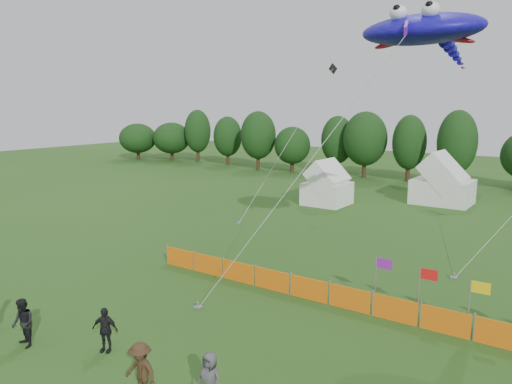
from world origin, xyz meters
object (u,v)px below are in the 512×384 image
Objects in this scene: spectator_c at (141,372)px; spectator_d at (105,330)px; tent_right at (443,184)px; spectator_b at (23,323)px; spectator_e at (210,379)px; stingray_kite at (425,31)px; tent_left at (327,186)px; barrier_fence at (349,299)px.

spectator_d is (-3.35, 1.34, -0.10)m from spectator_c.
spectator_d is (-2.64, -34.50, -0.95)m from tent_right.
spectator_b reaches higher than spectator_d.
tent_right reaches higher than spectator_e.
spectator_c is at bearing -104.58° from stingray_kite.
stingray_kite is (4.34, -21.92, 10.19)m from tent_right.
spectator_b is (2.86, -29.82, -0.70)m from tent_left.
tent_left is 0.24× the size of stingray_kite.
tent_left reaches higher than barrier_fence.
spectator_d is at bearing -119.00° from stingray_kite.
barrier_fence is at bearing -83.42° from tent_right.
stingray_kite is (12.56, -15.74, 10.36)m from tent_left.
stingray_kite is at bearing 37.28° from spectator_d.
tent_left is at bearing 108.30° from spectator_b.
stingray_kite is at bearing 75.89° from spectator_c.
spectator_c reaches higher than spectator_e.
barrier_fence is at bearing 85.44° from spectator_e.
spectator_b reaches higher than spectator_e.
spectator_b is (-5.36, -35.99, -0.86)m from tent_right.
tent_left is at bearing 77.43° from spectator_d.
stingray_kite is at bearing -78.81° from tent_right.
tent_left is 0.72× the size of tent_right.
tent_right is 34.98m from spectator_e.
spectator_c is at bearing -73.24° from tent_left.
tent_right is at bearing 96.58° from barrier_fence.
stingray_kite is (9.70, 14.08, 11.05)m from spectator_b.
barrier_fence is 10.05m from spectator_c.
tent_right reaches higher than spectator_b.
barrier_fence is at bearing 32.50° from spectator_d.
spectator_e is at bearing 27.90° from spectator_c.
spectator_c is (6.07, 0.15, 0.01)m from spectator_b.
tent_left is 22.65m from stingray_kite.
spectator_e is (-0.42, -8.81, 0.34)m from barrier_fence.
spectator_c is (0.71, -35.84, -0.85)m from tent_right.
spectator_b reaches higher than barrier_fence.
stingray_kite reaches higher than spectator_e.
spectator_d is at bearing 174.08° from spectator_e.
barrier_fence is 11.85× the size of spectator_c.
tent_right reaches higher than barrier_fence.
stingray_kite reaches higher than spectator_c.
spectator_c is at bearing 14.24° from spectator_b.
barrier_fence is at bearing 62.70° from spectator_b.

